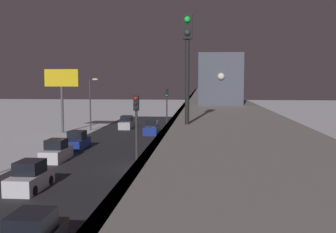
# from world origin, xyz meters

# --- Properties ---
(ground_plane) EXTENTS (240.00, 240.00, 0.00)m
(ground_plane) POSITION_xyz_m (0.00, 0.00, 0.00)
(ground_plane) COLOR silver
(avenue_asphalt) EXTENTS (11.00, 96.52, 0.01)m
(avenue_asphalt) POSITION_xyz_m (5.17, 0.00, 0.00)
(avenue_asphalt) COLOR #28282D
(avenue_asphalt) RESTS_ON ground_plane
(elevated_railway) EXTENTS (5.00, 96.52, 5.73)m
(elevated_railway) POSITION_xyz_m (-6.03, -0.00, 4.97)
(elevated_railway) COLOR gray
(elevated_railway) RESTS_ON ground_plane
(subway_train) EXTENTS (2.94, 36.87, 3.40)m
(subway_train) POSITION_xyz_m (-6.13, -11.48, 7.51)
(subway_train) COLOR #4C5160
(subway_train) RESTS_ON elevated_railway
(rail_signal) EXTENTS (0.36, 0.41, 4.00)m
(rail_signal) POSITION_xyz_m (-4.40, 17.99, 8.45)
(rail_signal) COLOR black
(rail_signal) RESTS_ON elevated_railway
(sedan_white) EXTENTS (1.91, 4.36, 1.97)m
(sedan_white) POSITION_xyz_m (6.57, 7.04, 0.78)
(sedan_white) COLOR silver
(sedan_white) RESTS_ON ground_plane
(sedan_blue) EXTENTS (1.80, 4.42, 1.97)m
(sedan_blue) POSITION_xyz_m (1.97, -21.60, 0.80)
(sedan_blue) COLOR navy
(sedan_blue) RESTS_ON ground_plane
(sedan_silver) EXTENTS (1.80, 4.33, 1.97)m
(sedan_silver) POSITION_xyz_m (6.57, -27.61, 0.80)
(sedan_silver) COLOR #B2B2B7
(sedan_silver) RESTS_ON ground_plane
(sedan_blue_2) EXTENTS (1.80, 4.25, 1.97)m
(sedan_blue_2) POSITION_xyz_m (8.37, -8.85, 0.80)
(sedan_blue_2) COLOR navy
(sedan_blue_2) RESTS_ON ground_plane
(sedan_white_2) EXTENTS (1.80, 4.22, 1.97)m
(sedan_white_2) POSITION_xyz_m (8.37, -2.69, 0.80)
(sedan_white_2) COLOR silver
(sedan_white_2) RESTS_ON ground_plane
(traffic_light_near) EXTENTS (0.32, 0.44, 6.40)m
(traffic_light_near) POSITION_xyz_m (-0.93, 8.48, 4.20)
(traffic_light_near) COLOR #2D2D2D
(traffic_light_near) RESTS_ON ground_plane
(traffic_light_mid) EXTENTS (0.32, 0.44, 6.40)m
(traffic_light_mid) POSITION_xyz_m (-0.93, -12.66, 4.20)
(traffic_light_mid) COLOR #2D2D2D
(traffic_light_mid) RESTS_ON ground_plane
(commercial_billboard) EXTENTS (4.80, 0.36, 8.90)m
(commercial_billboard) POSITION_xyz_m (14.66, -22.05, 6.83)
(commercial_billboard) COLOR #4C4C51
(commercial_billboard) RESTS_ON ground_plane
(street_lamp_far) EXTENTS (1.35, 0.44, 7.65)m
(street_lamp_far) POSITION_xyz_m (11.25, -25.00, 4.81)
(street_lamp_far) COLOR #38383D
(street_lamp_far) RESTS_ON ground_plane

